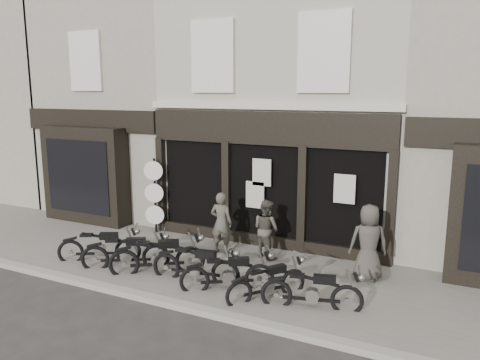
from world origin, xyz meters
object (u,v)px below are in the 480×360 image
at_px(motorcycle_2, 159,259).
at_px(motorcycle_6, 313,294).
at_px(motorcycle_1, 127,256).
at_px(motorcycle_4, 228,277).
at_px(motorcycle_0, 100,249).
at_px(man_centre, 266,229).
at_px(motorcycle_3, 196,268).
at_px(motorcycle_5, 268,285).
at_px(man_right, 368,242).
at_px(advert_sign_post, 155,199).
at_px(man_left, 221,223).

relative_size(motorcycle_2, motorcycle_6, 0.99).
xyz_separation_m(motorcycle_1, motorcycle_4, (2.88, -0.04, -0.02)).
xyz_separation_m(motorcycle_2, motorcycle_4, (1.98, -0.12, -0.04)).
height_order(motorcycle_0, motorcycle_4, motorcycle_0).
distance_m(motorcycle_0, man_centre, 4.35).
bearing_deg(motorcycle_1, motorcycle_4, -31.49).
height_order(motorcycle_1, motorcycle_3, motorcycle_1).
distance_m(motorcycle_4, motorcycle_6, 1.95).
xyz_separation_m(motorcycle_3, motorcycle_5, (1.83, -0.09, -0.04)).
distance_m(man_centre, man_right, 2.72).
bearing_deg(motorcycle_1, motorcycle_2, -25.32).
bearing_deg(motorcycle_6, motorcycle_4, 163.47).
distance_m(motorcycle_3, advert_sign_post, 4.15).
distance_m(motorcycle_1, man_centre, 3.61).
xyz_separation_m(motorcycle_6, man_centre, (-2.01, 2.28, 0.50)).
bearing_deg(motorcycle_4, man_centre, 58.35).
height_order(motorcycle_0, motorcycle_5, motorcycle_0).
height_order(motorcycle_4, advert_sign_post, advert_sign_post).
relative_size(motorcycle_0, motorcycle_1, 0.98).
bearing_deg(man_centre, motorcycle_1, 60.86).
relative_size(motorcycle_0, motorcycle_3, 0.89).
distance_m(motorcycle_4, man_left, 2.46).
bearing_deg(motorcycle_1, motorcycle_6, -31.80).
height_order(motorcycle_2, man_centre, man_centre).
bearing_deg(motorcycle_5, motorcycle_1, 125.11).
distance_m(man_left, man_centre, 1.25).
bearing_deg(motorcycle_5, motorcycle_3, 122.80).
relative_size(motorcycle_4, motorcycle_5, 1.10).
xyz_separation_m(motorcycle_0, advert_sign_post, (-0.17, 2.61, 0.78)).
relative_size(motorcycle_0, motorcycle_2, 0.96).
bearing_deg(man_right, man_left, -23.92).
relative_size(motorcycle_3, advert_sign_post, 0.89).
xyz_separation_m(motorcycle_0, motorcycle_4, (3.83, -0.13, -0.01)).
bearing_deg(motorcycle_3, motorcycle_0, 171.36).
distance_m(motorcycle_1, motorcycle_4, 2.88).
distance_m(man_left, advert_sign_post, 2.82).
height_order(motorcycle_1, man_centre, man_centre).
relative_size(motorcycle_2, man_right, 1.12).
distance_m(motorcycle_0, motorcycle_6, 5.78).
height_order(man_centre, man_right, man_right).
xyz_separation_m(motorcycle_0, man_centre, (3.77, 2.10, 0.49)).
bearing_deg(advert_sign_post, motorcycle_6, -44.37).
height_order(man_centre, advert_sign_post, advert_sign_post).
xyz_separation_m(man_centre, man_right, (2.70, -0.31, 0.12)).
bearing_deg(man_left, motorcycle_1, 45.86).
bearing_deg(motorcycle_5, motorcycle_0, 124.06).
xyz_separation_m(motorcycle_2, man_centre, (1.93, 2.11, 0.46)).
bearing_deg(motorcycle_1, motorcycle_0, 143.58).
xyz_separation_m(motorcycle_2, motorcycle_5, (2.92, -0.11, -0.07)).
bearing_deg(motorcycle_3, motorcycle_2, 170.68).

